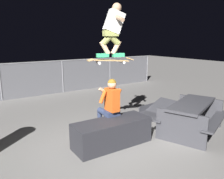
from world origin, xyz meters
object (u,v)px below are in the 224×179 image
at_px(ledge_box_main, 112,133).
at_px(person_sitting_on_ledge, 109,104).
at_px(skateboard, 111,60).
at_px(skater_airborne, 113,28).
at_px(picnic_table_back, 191,113).
at_px(kicker_ramp, 159,111).

xyz_separation_m(ledge_box_main, person_sitting_on_ledge, (0.18, 0.37, 0.51)).
relative_size(person_sitting_on_ledge, skateboard, 1.34).
bearing_deg(skateboard, ledge_box_main, -120.06).
xyz_separation_m(skater_airborne, picnic_table_back, (1.68, -0.88, -1.96)).
height_order(ledge_box_main, picnic_table_back, picnic_table_back).
xyz_separation_m(skateboard, kicker_ramp, (2.18, 0.57, -1.70)).
height_order(person_sitting_on_ledge, picnic_table_back, person_sitting_on_ledge).
bearing_deg(kicker_ramp, ledge_box_main, -158.41).
bearing_deg(person_sitting_on_ledge, skateboard, 6.46).
bearing_deg(skater_airborne, person_sitting_on_ledge, 173.89).
distance_m(skater_airborne, picnic_table_back, 2.73).
distance_m(ledge_box_main, skateboard, 1.56).
height_order(ledge_box_main, skateboard, skateboard).
distance_m(skateboard, skater_airborne, 0.69).
distance_m(ledge_box_main, picnic_table_back, 2.03).
xyz_separation_m(person_sitting_on_ledge, skateboard, (0.04, 0.00, 0.99)).
relative_size(skateboard, kicker_ramp, 0.79).
relative_size(skater_airborne, picnic_table_back, 0.54).
relative_size(skateboard, picnic_table_back, 0.50).
distance_m(person_sitting_on_ledge, kicker_ramp, 2.40).
bearing_deg(person_sitting_on_ledge, picnic_table_back, -26.51).
relative_size(person_sitting_on_ledge, picnic_table_back, 0.67).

